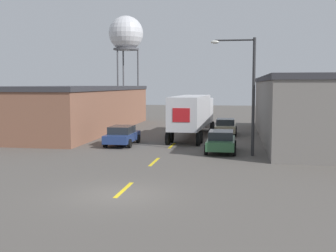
{
  "coord_description": "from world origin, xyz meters",
  "views": [
    {
      "loc": [
        5.01,
        -17.1,
        4.71
      ],
      "look_at": [
        0.29,
        11.26,
        1.89
      ],
      "focal_mm": 45.0,
      "sensor_mm": 36.0,
      "label": 1
    }
  ],
  "objects": [
    {
      "name": "ground_plane",
      "position": [
        0.0,
        0.0,
        0.0
      ],
      "size": [
        160.0,
        160.0,
        0.0
      ],
      "primitive_type": "plane",
      "color": "#56514C"
    },
    {
      "name": "road_centerline",
      "position": [
        0.0,
        7.85,
        0.0
      ],
      "size": [
        0.2,
        16.8,
        0.01
      ],
      "color": "yellow",
      "rests_on": "ground_plane"
    },
    {
      "name": "warehouse_left",
      "position": [
        -11.77,
        24.55,
        2.29
      ],
      "size": [
        9.69,
        25.67,
        4.57
      ],
      "color": "brown",
      "rests_on": "ground_plane"
    },
    {
      "name": "warehouse_right",
      "position": [
        12.85,
        20.44,
        2.71
      ],
      "size": [
        11.86,
        24.47,
        5.41
      ],
      "color": "slate",
      "rests_on": "ground_plane"
    },
    {
      "name": "semi_truck",
      "position": [
        1.05,
        20.6,
        2.25
      ],
      "size": [
        3.19,
        12.68,
        3.75
      ],
      "rotation": [
        0.0,
        0.0,
        -0.04
      ],
      "color": "silver",
      "rests_on": "ground_plane"
    },
    {
      "name": "parked_car_right_far",
      "position": [
        3.88,
        22.81,
        0.8
      ],
      "size": [
        2.1,
        4.48,
        1.52
      ],
      "color": "tan",
      "rests_on": "ground_plane"
    },
    {
      "name": "parked_car_left_far",
      "position": [
        -3.88,
        14.46,
        0.8
      ],
      "size": [
        2.1,
        4.48,
        1.52
      ],
      "color": "navy",
      "rests_on": "ground_plane"
    },
    {
      "name": "parked_car_right_mid",
      "position": [
        3.88,
        12.28,
        0.8
      ],
      "size": [
        2.1,
        4.48,
        1.52
      ],
      "color": "#2D5B38",
      "rests_on": "ground_plane"
    },
    {
      "name": "water_tower",
      "position": [
        -15.39,
        58.63,
        13.93
      ],
      "size": [
        6.29,
        6.29,
        17.23
      ],
      "color": "#47474C",
      "rests_on": "ground_plane"
    },
    {
      "name": "street_lamp",
      "position": [
        5.64,
        11.11,
        4.56
      ],
      "size": [
        2.94,
        0.32,
        7.76
      ],
      "color": "#2D2D30",
      "rests_on": "ground_plane"
    }
  ]
}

